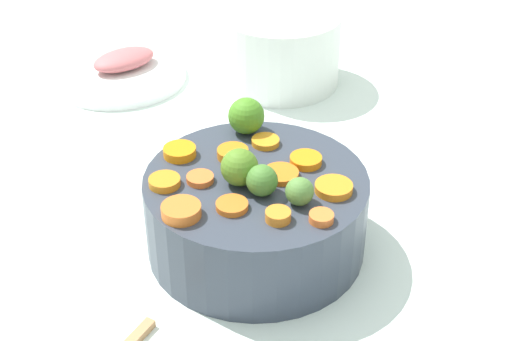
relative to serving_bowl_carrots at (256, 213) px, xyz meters
name	(u,v)px	position (x,y,z in m)	size (l,w,h in m)	color
tabletop	(235,233)	(-0.02, 0.04, -0.06)	(2.40, 2.40, 0.02)	white
serving_bowl_carrots	(256,213)	(0.00, 0.00, 0.00)	(0.24, 0.24, 0.09)	#363D4B
carrot_slice_0	(334,188)	(0.07, -0.04, 0.05)	(0.04, 0.04, 0.01)	orange
carrot_slice_1	(232,206)	(-0.03, -0.05, 0.05)	(0.03, 0.03, 0.01)	orange
carrot_slice_2	(180,152)	(-0.07, 0.06, 0.05)	(0.04, 0.04, 0.01)	orange
carrot_slice_3	(200,179)	(-0.06, 0.00, 0.05)	(0.03, 0.03, 0.01)	orange
carrot_slice_4	(265,142)	(0.02, 0.07, 0.05)	(0.03, 0.03, 0.01)	orange
carrot_slice_5	(281,174)	(0.03, 0.00, 0.05)	(0.04, 0.04, 0.01)	orange
carrot_slice_6	(234,153)	(-0.02, 0.04, 0.05)	(0.03, 0.03, 0.01)	orange
carrot_slice_7	(306,160)	(0.06, 0.02, 0.05)	(0.03, 0.03, 0.01)	orange
carrot_slice_8	(278,216)	(0.01, -0.07, 0.05)	(0.02, 0.02, 0.01)	orange
carrot_slice_9	(165,182)	(-0.09, 0.00, 0.05)	(0.03, 0.03, 0.01)	orange
carrot_slice_10	(321,217)	(0.05, -0.08, 0.05)	(0.02, 0.02, 0.01)	orange
carrot_slice_11	(181,211)	(-0.08, -0.05, 0.05)	(0.04, 0.04, 0.01)	orange
brussels_sprout_0	(246,116)	(0.01, 0.10, 0.07)	(0.04, 0.04, 0.04)	#498923
brussels_sprout_1	(236,168)	(-0.02, -0.01, 0.07)	(0.04, 0.04, 0.04)	#517F24
brussels_sprout_2	(262,180)	(0.00, -0.03, 0.06)	(0.03, 0.03, 0.03)	#467A2F
brussels_sprout_3	(300,191)	(0.03, -0.05, 0.06)	(0.03, 0.03, 0.03)	#53833A
casserole_dish	(281,48)	(0.10, 0.39, 0.01)	(0.18, 0.18, 0.11)	white
ham_plate	(120,76)	(-0.14, 0.44, -0.04)	(0.21, 0.21, 0.01)	white
ham_slice_main	(124,59)	(-0.13, 0.45, -0.02)	(0.10, 0.06, 0.03)	#C6666A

